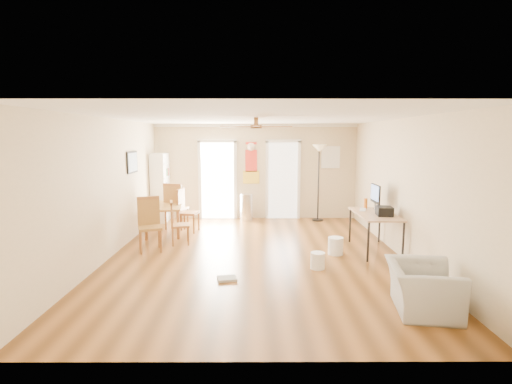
{
  "coord_description": "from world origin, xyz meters",
  "views": [
    {
      "loc": [
        -0.02,
        -7.13,
        2.26
      ],
      "look_at": [
        0.0,
        0.6,
        1.15
      ],
      "focal_mm": 27.16,
      "sensor_mm": 36.0,
      "label": 1
    }
  ],
  "objects_px": {
    "wastebasket_b": "(336,246)",
    "torchiere_lamp": "(318,183)",
    "armchair": "(422,288)",
    "bookshelf": "(161,187)",
    "printer": "(384,211)",
    "wastebasket_a": "(318,261)",
    "dining_chair_right_a": "(189,211)",
    "trash_can": "(246,207)",
    "computer_desk": "(374,232)",
    "dining_chair_near": "(150,225)",
    "dining_chair_right_b": "(180,223)",
    "dining_chair_far": "(177,206)",
    "dining_table": "(165,219)"
  },
  "relations": [
    {
      "from": "torchiere_lamp",
      "to": "dining_chair_right_a",
      "type": "bearing_deg",
      "value": -159.47
    },
    {
      "from": "computer_desk",
      "to": "dining_chair_right_b",
      "type": "bearing_deg",
      "value": 172.41
    },
    {
      "from": "wastebasket_a",
      "to": "armchair",
      "type": "xyz_separation_m",
      "value": [
        1.09,
        -1.64,
        0.17
      ]
    },
    {
      "from": "bookshelf",
      "to": "wastebasket_a",
      "type": "distance_m",
      "value": 5.34
    },
    {
      "from": "torchiere_lamp",
      "to": "armchair",
      "type": "xyz_separation_m",
      "value": [
        0.47,
        -5.52,
        -0.72
      ]
    },
    {
      "from": "trash_can",
      "to": "wastebasket_a",
      "type": "distance_m",
      "value": 4.1
    },
    {
      "from": "bookshelf",
      "to": "printer",
      "type": "height_order",
      "value": "bookshelf"
    },
    {
      "from": "printer",
      "to": "dining_chair_right_b",
      "type": "bearing_deg",
      "value": 176.18
    },
    {
      "from": "armchair",
      "to": "wastebasket_b",
      "type": "bearing_deg",
      "value": 23.4
    },
    {
      "from": "dining_chair_far",
      "to": "armchair",
      "type": "distance_m",
      "value": 6.21
    },
    {
      "from": "bookshelf",
      "to": "dining_chair_right_b",
      "type": "distance_m",
      "value": 2.53
    },
    {
      "from": "dining_table",
      "to": "dining_chair_near",
      "type": "relative_size",
      "value": 1.27
    },
    {
      "from": "bookshelf",
      "to": "dining_chair_near",
      "type": "distance_m",
      "value": 2.85
    },
    {
      "from": "bookshelf",
      "to": "printer",
      "type": "distance_m",
      "value": 5.85
    },
    {
      "from": "trash_can",
      "to": "wastebasket_b",
      "type": "bearing_deg",
      "value": -59.69
    },
    {
      "from": "dining_chair_right_b",
      "to": "printer",
      "type": "distance_m",
      "value": 4.14
    },
    {
      "from": "printer",
      "to": "wastebasket_b",
      "type": "height_order",
      "value": "printer"
    },
    {
      "from": "dining_chair_far",
      "to": "torchiere_lamp",
      "type": "xyz_separation_m",
      "value": [
        3.64,
        0.87,
        0.46
      ]
    },
    {
      "from": "dining_chair_right_a",
      "to": "wastebasket_b",
      "type": "xyz_separation_m",
      "value": [
        3.14,
        -1.83,
        -0.34
      ]
    },
    {
      "from": "wastebasket_b",
      "to": "printer",
      "type": "bearing_deg",
      "value": 0.4
    },
    {
      "from": "wastebasket_b",
      "to": "torchiere_lamp",
      "type": "bearing_deg",
      "value": 87.24
    },
    {
      "from": "bookshelf",
      "to": "trash_can",
      "type": "height_order",
      "value": "bookshelf"
    },
    {
      "from": "dining_table",
      "to": "wastebasket_a",
      "type": "distance_m",
      "value": 4.08
    },
    {
      "from": "dining_chair_near",
      "to": "dining_chair_far",
      "type": "distance_m",
      "value": 1.94
    },
    {
      "from": "torchiere_lamp",
      "to": "bookshelf",
      "type": "bearing_deg",
      "value": -179.81
    },
    {
      "from": "bookshelf",
      "to": "computer_desk",
      "type": "bearing_deg",
      "value": -19.92
    },
    {
      "from": "dining_chair_right_a",
      "to": "armchair",
      "type": "xyz_separation_m",
      "value": [
        3.75,
        -4.29,
        -0.2
      ]
    },
    {
      "from": "trash_can",
      "to": "computer_desk",
      "type": "height_order",
      "value": "computer_desk"
    },
    {
      "from": "dining_chair_right_b",
      "to": "wastebasket_a",
      "type": "height_order",
      "value": "dining_chair_right_b"
    },
    {
      "from": "printer",
      "to": "torchiere_lamp",
      "type": "bearing_deg",
      "value": 110.56
    },
    {
      "from": "dining_table",
      "to": "dining_chair_right_b",
      "type": "xyz_separation_m",
      "value": [
        0.55,
        -0.95,
        0.12
      ]
    },
    {
      "from": "dining_chair_near",
      "to": "trash_can",
      "type": "relative_size",
      "value": 1.45
    },
    {
      "from": "armchair",
      "to": "printer",
      "type": "bearing_deg",
      "value": 2.44
    },
    {
      "from": "dining_chair_right_a",
      "to": "wastebasket_a",
      "type": "height_order",
      "value": "dining_chair_right_a"
    },
    {
      "from": "wastebasket_a",
      "to": "printer",
      "type": "bearing_deg",
      "value": 30.69
    },
    {
      "from": "trash_can",
      "to": "printer",
      "type": "relative_size",
      "value": 2.2
    },
    {
      "from": "dining_chair_near",
      "to": "wastebasket_b",
      "type": "distance_m",
      "value": 3.67
    },
    {
      "from": "dining_chair_far",
      "to": "printer",
      "type": "height_order",
      "value": "dining_chair_far"
    },
    {
      "from": "dining_chair_right_a",
      "to": "dining_chair_right_b",
      "type": "bearing_deg",
      "value": -169.67
    },
    {
      "from": "dining_chair_right_b",
      "to": "trash_can",
      "type": "height_order",
      "value": "dining_chair_right_b"
    },
    {
      "from": "wastebasket_a",
      "to": "dining_chair_near",
      "type": "bearing_deg",
      "value": 161.3
    },
    {
      "from": "dining_chair_right_b",
      "to": "wastebasket_b",
      "type": "xyz_separation_m",
      "value": [
        3.14,
        -0.74,
        -0.29
      ]
    },
    {
      "from": "dining_chair_far",
      "to": "computer_desk",
      "type": "relative_size",
      "value": 0.79
    },
    {
      "from": "dining_chair_right_a",
      "to": "torchiere_lamp",
      "type": "height_order",
      "value": "torchiere_lamp"
    },
    {
      "from": "printer",
      "to": "wastebasket_a",
      "type": "xyz_separation_m",
      "value": [
        -1.39,
        -0.83,
        -0.71
      ]
    },
    {
      "from": "dining_table",
      "to": "torchiere_lamp",
      "type": "relative_size",
      "value": 0.66
    },
    {
      "from": "dining_chair_far",
      "to": "armchair",
      "type": "xyz_separation_m",
      "value": [
        4.11,
        -4.64,
        -0.26
      ]
    },
    {
      "from": "dining_chair_right_a",
      "to": "computer_desk",
      "type": "relative_size",
      "value": 0.72
    },
    {
      "from": "bookshelf",
      "to": "wastebasket_b",
      "type": "xyz_separation_m",
      "value": [
        4.08,
        -3.05,
        -0.74
      ]
    },
    {
      "from": "torchiere_lamp",
      "to": "armchair",
      "type": "height_order",
      "value": "torchiere_lamp"
    }
  ]
}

